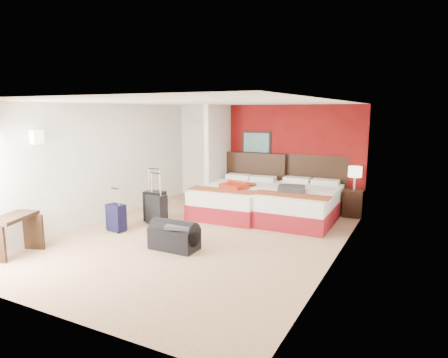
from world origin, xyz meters
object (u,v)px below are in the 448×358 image
Objects in this scene: table_lamp at (355,178)px; suitcase_navy at (116,219)px; nightstand at (353,203)px; suitcase_black at (155,208)px; duffel_bag at (174,237)px; bed_right at (300,205)px; red_suitcase_open at (238,185)px; suitcase_charcoal at (157,210)px; bed_left at (236,199)px; desk at (15,236)px.

table_lamp reaches higher than suitcase_navy.
suitcase_black is (-3.66, -2.46, 0.02)m from nightstand.
suitcase_black is 0.92m from suitcase_navy.
table_lamp is at bearing 56.85° from duffel_bag.
suitcase_black is (-2.66, -1.64, -0.01)m from bed_right.
red_suitcase_open is 1.93m from suitcase_charcoal.
suitcase_navy is (-3.95, -3.33, -0.05)m from nightstand.
nightstand is (2.47, 0.98, -0.02)m from bed_left.
bed_left is 4.59m from desk.
duffel_bag is (1.59, -0.32, -0.05)m from suitcase_navy.
table_lamp is at bearing 28.32° from suitcase_black.
bed_right is 3.08m from suitcase_charcoal.
suitcase_charcoal is 1.60m from duffel_bag.
table_lamp reaches higher than desk.
red_suitcase_open is 2.61m from duffel_bag.
bed_left is 1.91m from suitcase_charcoal.
red_suitcase_open is at bearing -170.22° from bed_right.
suitcase_navy is 1.85m from desk.
suitcase_charcoal is (-3.53, -2.57, -0.00)m from nightstand.
bed_left is 2.66× the size of desk.
desk is at bearing -146.06° from duffel_bag.
red_suitcase_open reaches higher than suitcase_charcoal.
bed_right is 2.71× the size of desk.
desk is at bearing -133.31° from nightstand.
duffel_bag is at bearing -47.92° from suitcase_black.
bed_right reaches higher than nightstand.
bed_right is 3.14m from duffel_bag.
bed_right is 3.69× the size of suitcase_charcoal.
suitcase_navy is (-0.42, -0.76, -0.04)m from suitcase_charcoal.
nightstand is (1.00, 0.82, -0.03)m from bed_right.
bed_left reaches higher than nightstand.
red_suitcase_open is at bearing 41.31° from suitcase_black.
red_suitcase_open reaches higher than bed_right.
red_suitcase_open is at bearing 62.36° from suitcase_navy.
bed_left is 2.71m from table_lamp.
table_lamp is at bearing 38.76° from bed_right.
suitcase_charcoal is 0.72× the size of duffel_bag.
suitcase_black is (-1.29, -1.38, -0.37)m from red_suitcase_open.
suitcase_charcoal is 0.73× the size of desk.
suitcase_charcoal is 1.16× the size of suitcase_navy.
table_lamp is (2.47, 0.98, 0.55)m from bed_left.
table_lamp is 4.39m from duffel_bag.
duffel_bag is at bearing -124.80° from nightstand.
suitcase_navy is at bearing -139.85° from table_lamp.
table_lamp reaches higher than duffel_bag.
bed_right is 3.13m from suitcase_black.
red_suitcase_open is at bearing 89.97° from duffel_bag.
duffel_bag is (-2.36, -3.65, -0.09)m from nightstand.
bed_right is at bearing 25.99° from suitcase_black.
desk reaches higher than duffel_bag.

